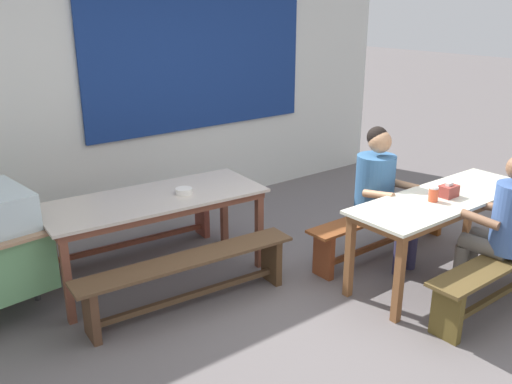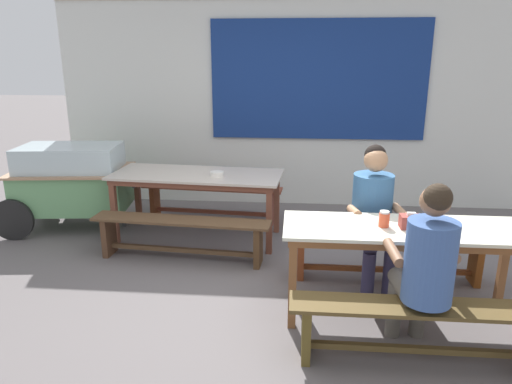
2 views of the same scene
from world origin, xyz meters
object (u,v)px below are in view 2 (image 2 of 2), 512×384
(dining_table_near, at_px, (406,236))
(soup_bowl, at_px, (217,174))
(bench_far_front, at_px, (181,232))
(condiment_jar, at_px, (384,219))
(dining_table_far, at_px, (197,180))
(person_right_near_table, at_px, (374,208))
(person_near_front, at_px, (426,263))
(food_cart, at_px, (71,180))
(bench_near_back, at_px, (388,251))
(tissue_box, at_px, (411,222))
(bench_near_front, at_px, (422,324))
(bench_far_back, at_px, (212,197))

(dining_table_near, xyz_separation_m, soup_bowl, (-1.71, 1.42, 0.10))
(bench_far_front, relative_size, condiment_jar, 14.67)
(soup_bowl, bearing_deg, condiment_jar, -43.11)
(dining_table_far, height_order, condiment_jar, condiment_jar)
(soup_bowl, bearing_deg, dining_table_near, -39.69)
(person_right_near_table, xyz_separation_m, person_near_front, (0.17, -1.10, -0.01))
(dining_table_near, distance_m, bench_far_front, 2.23)
(food_cart, distance_m, person_near_front, 4.18)
(dining_table_far, bearing_deg, bench_near_back, -24.54)
(food_cart, bearing_deg, bench_near_back, -17.20)
(dining_table_far, bearing_deg, food_cart, 172.81)
(bench_far_front, bearing_deg, tissue_box, -24.48)
(bench_near_front, bearing_deg, person_right_near_table, 98.09)
(dining_table_near, height_order, soup_bowl, soup_bowl)
(bench_far_back, bearing_deg, tissue_box, -48.12)
(bench_far_front, bearing_deg, dining_table_far, 85.45)
(bench_far_back, distance_m, bench_near_front, 3.33)
(food_cart, xyz_separation_m, person_right_near_table, (3.35, -1.15, 0.12))
(bench_near_front, distance_m, condiment_jar, 0.82)
(soup_bowl, bearing_deg, bench_far_front, -118.86)
(bench_near_back, xyz_separation_m, bench_near_front, (-0.00, -1.23, 0.00))
(dining_table_near, bearing_deg, dining_table_far, 142.38)
(bench_far_back, xyz_separation_m, tissue_box, (1.92, -2.14, 0.51))
(dining_table_near, height_order, food_cart, food_cart)
(bench_far_front, distance_m, food_cart, 1.74)
(bench_far_front, xyz_separation_m, food_cart, (-1.52, 0.81, 0.30))
(tissue_box, bearing_deg, soup_bowl, 140.07)
(bench_near_front, height_order, soup_bowl, soup_bowl)
(tissue_box, distance_m, soup_bowl, 2.25)
(dining_table_near, distance_m, person_right_near_table, 0.57)
(food_cart, distance_m, person_right_near_table, 3.55)
(person_right_near_table, height_order, condiment_jar, person_right_near_table)
(dining_table_far, distance_m, bench_near_front, 2.91)
(dining_table_far, distance_m, bench_far_front, 0.73)
(person_right_near_table, distance_m, tissue_box, 0.61)
(bench_near_front, xyz_separation_m, food_cart, (-3.52, 2.31, 0.30))
(bench_near_front, distance_m, person_right_near_table, 1.25)
(dining_table_far, height_order, bench_near_front, dining_table_far)
(bench_near_back, relative_size, bench_near_front, 1.04)
(bench_far_back, relative_size, tissue_box, 11.24)
(dining_table_near, bearing_deg, food_cart, 154.17)
(tissue_box, bearing_deg, food_cart, 153.95)
(bench_far_front, xyz_separation_m, condiment_jar, (1.82, -0.91, 0.53))
(bench_near_back, relative_size, tissue_box, 11.54)
(bench_near_front, distance_m, person_near_front, 0.42)
(bench_far_front, xyz_separation_m, tissue_box, (2.02, -0.92, 0.52))
(bench_near_back, relative_size, person_near_front, 1.44)
(bench_near_back, relative_size, soup_bowl, 12.66)
(person_near_front, bearing_deg, bench_far_back, 125.54)
(bench_near_back, bearing_deg, dining_table_far, 155.46)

